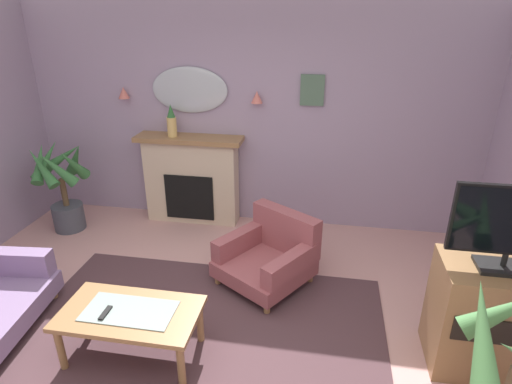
{
  "coord_description": "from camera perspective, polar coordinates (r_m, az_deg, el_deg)",
  "views": [
    {
      "loc": [
        0.97,
        -2.43,
        2.63
      ],
      "look_at": [
        0.3,
        1.43,
        0.92
      ],
      "focal_mm": 29.59,
      "sensor_mm": 36.0,
      "label": 1
    }
  ],
  "objects": [
    {
      "name": "fireplace",
      "position": [
        5.58,
        -8.7,
        1.6
      ],
      "size": [
        1.36,
        0.36,
        1.16
      ],
      "color": "beige",
      "rests_on": "ground"
    },
    {
      "name": "tv_cabinet",
      "position": [
        3.83,
        28.82,
        -14.54
      ],
      "size": [
        0.8,
        0.57,
        0.9
      ],
      "color": "olive",
      "rests_on": "ground"
    },
    {
      "name": "mantel_vase_left",
      "position": [
        5.38,
        -11.35,
        9.29
      ],
      "size": [
        0.12,
        0.12,
        0.4
      ],
      "color": "tan",
      "rests_on": "fireplace"
    },
    {
      "name": "wall_back",
      "position": [
        5.36,
        -0.89,
        10.04
      ],
      "size": [
        6.67,
        0.1,
        2.76
      ],
      "primitive_type": "cube",
      "color": "#9E8CA8",
      "rests_on": "ground"
    },
    {
      "name": "tv_remote",
      "position": [
        3.61,
        -19.69,
        -15.17
      ],
      "size": [
        0.04,
        0.16,
        0.02
      ],
      "primitive_type": "cube",
      "color": "black",
      "rests_on": "coffee_table"
    },
    {
      "name": "wall_mirror",
      "position": [
        5.4,
        -8.97,
        13.46
      ],
      "size": [
        0.96,
        0.06,
        0.56
      ],
      "primitive_type": "ellipsoid",
      "color": "#B2BCC6"
    },
    {
      "name": "patterned_rug",
      "position": [
        3.84,
        -8.07,
        -19.8
      ],
      "size": [
        3.2,
        2.4,
        0.01
      ],
      "primitive_type": "cube",
      "color": "#4C3338",
      "rests_on": "ground"
    },
    {
      "name": "armchair_by_coffee_table",
      "position": [
        4.4,
        1.96,
        -8.36
      ],
      "size": [
        1.12,
        1.12,
        0.71
      ],
      "color": "#934C51",
      "rests_on": "ground"
    },
    {
      "name": "framed_picture",
      "position": [
        5.13,
        7.62,
        13.47
      ],
      "size": [
        0.28,
        0.03,
        0.36
      ],
      "primitive_type": "cube",
      "color": "#4C6B56"
    },
    {
      "name": "wall_sconce_right",
      "position": [
        5.15,
        0.12,
        12.7
      ],
      "size": [
        0.14,
        0.14,
        0.14
      ],
      "primitive_type": "cone",
      "color": "#D17066"
    },
    {
      "name": "coffee_table",
      "position": [
        3.62,
        -16.62,
        -15.86
      ],
      "size": [
        1.1,
        0.6,
        0.45
      ],
      "color": "olive",
      "rests_on": "ground"
    },
    {
      "name": "wall_sconce_left",
      "position": [
        5.69,
        -17.46,
        12.69
      ],
      "size": [
        0.14,
        0.14,
        0.14
      ],
      "primitive_type": "cone",
      "color": "#D17066"
    },
    {
      "name": "potted_plant_tall_palm",
      "position": [
        5.78,
        -24.8,
        0.93
      ],
      "size": [
        0.7,
        0.72,
        1.16
      ],
      "color": "#474C56",
      "rests_on": "ground"
    },
    {
      "name": "floor",
      "position": [
        3.74,
        -9.0,
        -22.46
      ],
      "size": [
        6.67,
        6.27,
        0.1
      ],
      "primitive_type": "cube",
      "color": "#C6938E",
      "rests_on": "ground"
    }
  ]
}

